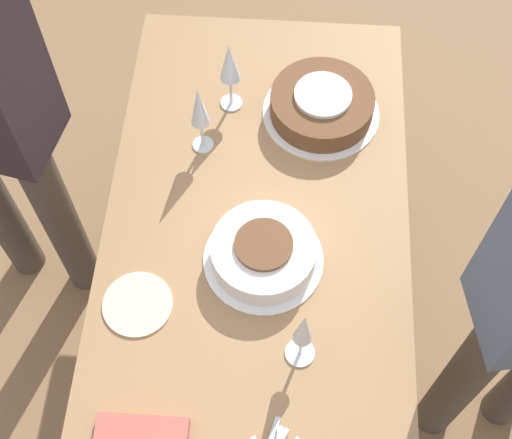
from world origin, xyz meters
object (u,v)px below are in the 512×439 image
Objects in this scene: cake_front_chocolate at (322,105)px; wine_glass_far at (199,109)px; wine_glass_near at (230,65)px; cake_center_white at (263,253)px; wine_glass_extra at (303,331)px.

wine_glass_far is at bearing 112.34° from cake_front_chocolate.
wine_glass_near is at bearing -23.37° from wine_glass_far.
wine_glass_extra reaches higher than cake_center_white.
cake_center_white is at bearing -151.24° from wine_glass_far.
cake_center_white is 0.50m from wine_glass_near.
cake_front_chocolate is 1.42× the size of wine_glass_near.
wine_glass_near is at bearing 85.66° from cake_front_chocolate.
wine_glass_near is at bearing 16.94° from wine_glass_extra.
wine_glass_extra is at bearing -157.11° from cake_center_white.
cake_center_white is at bearing -166.08° from wine_glass_near.
wine_glass_far is at bearing 26.43° from wine_glass_extra.
wine_glass_far reaches higher than wine_glass_extra.
cake_center_white is 1.29× the size of wine_glass_far.
wine_glass_near is (0.02, 0.25, 0.12)m from cake_front_chocolate.
wine_glass_near is 0.73m from wine_glass_extra.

